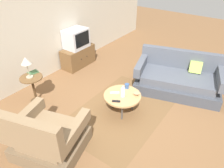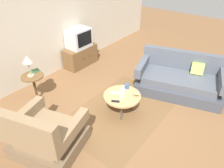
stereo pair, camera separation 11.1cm
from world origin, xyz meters
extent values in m
plane|color=brown|center=(0.00, 0.00, 0.00)|extent=(16.00, 16.00, 0.00)
cube|color=#BCB29E|center=(0.00, 2.45, 1.35)|extent=(9.00, 0.12, 2.70)
cube|color=brown|center=(0.03, 0.09, 0.00)|extent=(2.30, 1.52, 0.00)
cube|color=brown|center=(-1.40, 0.49, 0.12)|extent=(1.15, 1.21, 0.24)
cube|color=#846B4C|center=(-1.40, 0.49, 0.33)|extent=(0.94, 0.91, 0.18)
cube|color=#846B4C|center=(-1.76, 0.38, 0.69)|extent=(0.42, 1.00, 0.53)
cube|color=#846B4C|center=(-1.28, 0.08, 0.51)|extent=(0.91, 0.39, 0.19)
cube|color=#846B4C|center=(-1.52, 0.90, 0.51)|extent=(0.91, 0.39, 0.19)
cube|color=#3E424B|center=(1.33, -0.51, 0.12)|extent=(1.38, 1.98, 0.24)
cube|color=#4C515B|center=(1.33, -0.51, 0.33)|extent=(1.17, 1.67, 0.18)
cube|color=#4C515B|center=(1.70, -0.40, 0.63)|extent=(0.64, 1.77, 0.42)
cube|color=#4C515B|center=(1.10, 0.29, 0.53)|extent=(0.92, 0.39, 0.22)
cube|color=#4C515B|center=(1.56, -1.31, 0.53)|extent=(0.92, 0.39, 0.22)
cube|color=#A3C651|center=(1.66, -0.75, 0.55)|extent=(0.25, 0.30, 0.28)
cylinder|color=tan|center=(0.03, 0.09, 0.39)|extent=(0.71, 0.71, 0.04)
cylinder|color=#4C4742|center=(0.01, 0.31, 0.18)|extent=(0.04, 0.04, 0.37)
cylinder|color=#4C4742|center=(-0.16, -0.03, 0.18)|extent=(0.04, 0.04, 0.37)
cylinder|color=#4C4742|center=(0.21, -0.04, 0.18)|extent=(0.04, 0.04, 0.37)
cylinder|color=brown|center=(-0.75, 1.74, 0.58)|extent=(0.45, 0.45, 0.02)
cylinder|color=#47311C|center=(-0.75, 1.74, 0.29)|extent=(0.05, 0.05, 0.57)
cylinder|color=#47311C|center=(-0.75, 1.74, 0.01)|extent=(0.25, 0.25, 0.02)
cube|color=brown|center=(0.96, 2.14, 0.26)|extent=(0.92, 0.43, 0.53)
sphere|color=black|center=(0.85, 1.91, 0.29)|extent=(0.02, 0.02, 0.02)
sphere|color=black|center=(1.07, 1.91, 0.29)|extent=(0.02, 0.02, 0.02)
cube|color=#B7B7BC|center=(0.96, 2.15, 0.77)|extent=(0.60, 0.45, 0.49)
cube|color=black|center=(0.96, 1.92, 0.80)|extent=(0.48, 0.01, 0.35)
cylinder|color=#9E937A|center=(-0.77, 1.75, 0.61)|extent=(0.14, 0.14, 0.02)
cylinder|color=#9E937A|center=(-0.77, 1.75, 0.75)|extent=(0.02, 0.02, 0.28)
cone|color=beige|center=(-0.77, 1.75, 0.96)|extent=(0.19, 0.19, 0.14)
cylinder|color=white|center=(0.00, 0.06, 0.49)|extent=(0.08, 0.08, 0.17)
cone|color=white|center=(0.00, 0.06, 0.61)|extent=(0.07, 0.07, 0.07)
cylinder|color=#335184|center=(0.27, 0.14, 0.45)|extent=(0.09, 0.09, 0.09)
torus|color=#335184|center=(0.33, 0.14, 0.45)|extent=(0.06, 0.01, 0.06)
cone|color=tan|center=(0.19, -0.13, 0.43)|extent=(0.12, 0.12, 0.04)
cube|color=black|center=(-0.21, 0.06, 0.41)|extent=(0.11, 0.15, 0.02)
cube|color=#B2B2B7|center=(-0.01, 0.24, 0.41)|extent=(0.14, 0.17, 0.02)
cube|color=#3D663D|center=(-0.62, 1.85, 0.61)|extent=(0.22, 0.18, 0.02)
camera|label=1|loc=(-2.68, -1.62, 2.74)|focal=33.56mm
camera|label=2|loc=(-2.61, -1.71, 2.74)|focal=33.56mm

